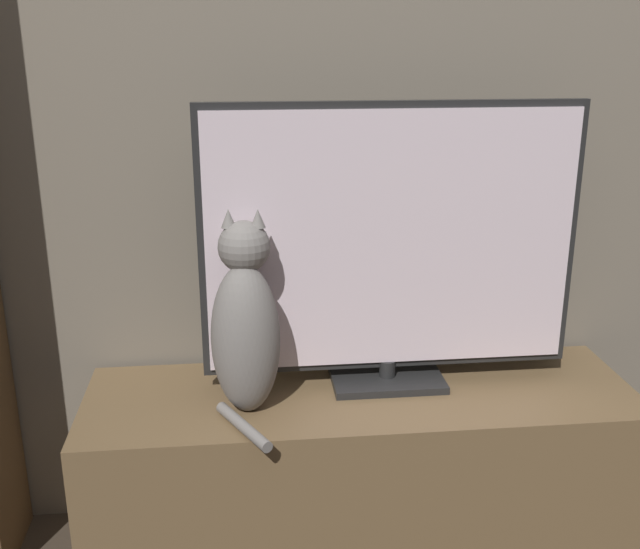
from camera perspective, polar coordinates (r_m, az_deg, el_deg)
name	(u,v)px	position (r m, az deg, el deg)	size (l,w,h in m)	color
wall_back	(350,72)	(2.07, 2.31, 15.16)	(4.80, 0.05, 2.60)	#756B5B
tv_stand	(360,471)	(2.14, 3.05, -14.75)	(1.46, 0.45, 0.49)	brown
tv	(391,247)	(1.94, 5.41, 2.07)	(0.99, 0.18, 0.75)	black
cat	(246,325)	(1.85, -5.69, -3.88)	(0.19, 0.32, 0.51)	gray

